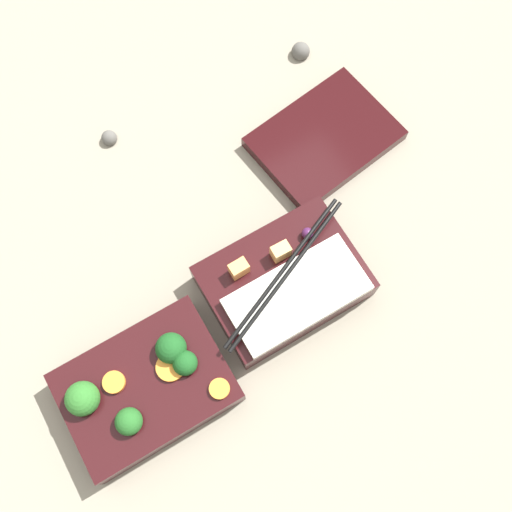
# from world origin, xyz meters

# --- Properties ---
(ground_plane) EXTENTS (3.00, 3.00, 0.00)m
(ground_plane) POSITION_xyz_m (0.00, 0.00, 0.00)
(ground_plane) COLOR gray
(bento_tray_vegetable) EXTENTS (0.19, 0.14, 0.07)m
(bento_tray_vegetable) POSITION_xyz_m (-0.11, -0.02, 0.03)
(bento_tray_vegetable) COLOR black
(bento_tray_vegetable) RESTS_ON ground_plane
(bento_tray_rice) EXTENTS (0.21, 0.14, 0.07)m
(bento_tray_rice) POSITION_xyz_m (0.10, 0.01, 0.03)
(bento_tray_rice) COLOR black
(bento_tray_rice) RESTS_ON ground_plane
(bento_lid) EXTENTS (0.20, 0.16, 0.02)m
(bento_lid) POSITION_xyz_m (0.25, 0.16, 0.01)
(bento_lid) COLOR black
(bento_lid) RESTS_ON ground_plane
(pebble_0) EXTENTS (0.03, 0.03, 0.03)m
(pebble_0) POSITION_xyz_m (0.30, 0.30, 0.01)
(pebble_0) COLOR #595651
(pebble_0) RESTS_ON ground_plane
(pebble_1) EXTENTS (0.02, 0.02, 0.02)m
(pebble_1) POSITION_xyz_m (-0.00, 0.31, 0.01)
(pebble_1) COLOR #595651
(pebble_1) RESTS_ON ground_plane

